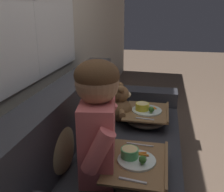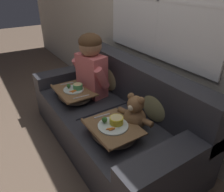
{
  "view_description": "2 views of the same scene",
  "coord_description": "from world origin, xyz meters",
  "px_view_note": "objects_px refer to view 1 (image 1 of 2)",
  "views": [
    {
      "loc": [
        -1.66,
        -0.31,
        1.36
      ],
      "look_at": [
        0.14,
        0.06,
        0.73
      ],
      "focal_mm": 42.0,
      "sensor_mm": 36.0,
      "label": 1
    },
    {
      "loc": [
        1.57,
        -0.97,
        1.59
      ],
      "look_at": [
        0.1,
        -0.02,
        0.63
      ],
      "focal_mm": 35.0,
      "sensor_mm": 36.0,
      "label": 2
    }
  ],
  "objects_px": {
    "child_figure": "(98,115)",
    "teddy_bear": "(121,105)",
    "throw_pillow_behind_child": "(59,142)",
    "lap_tray_child": "(136,168)",
    "throw_pillow_behind_teddy": "(93,99)",
    "lap_tray_teddy": "(146,116)",
    "couch": "(107,155)"
  },
  "relations": [
    {
      "from": "couch",
      "to": "teddy_bear",
      "type": "relative_size",
      "value": 5.59
    },
    {
      "from": "throw_pillow_behind_teddy",
      "to": "lap_tray_teddy",
      "type": "distance_m",
      "value": 0.48
    },
    {
      "from": "throw_pillow_behind_teddy",
      "to": "lap_tray_teddy",
      "type": "height_order",
      "value": "throw_pillow_behind_teddy"
    },
    {
      "from": "throw_pillow_behind_teddy",
      "to": "child_figure",
      "type": "xyz_separation_m",
      "value": [
        -0.76,
        -0.24,
        0.19
      ]
    },
    {
      "from": "child_figure",
      "to": "teddy_bear",
      "type": "distance_m",
      "value": 0.8
    },
    {
      "from": "child_figure",
      "to": "teddy_bear",
      "type": "xyz_separation_m",
      "value": [
        0.77,
        -0.0,
        -0.23
      ]
    },
    {
      "from": "throw_pillow_behind_child",
      "to": "lap_tray_child",
      "type": "bearing_deg",
      "value": -89.95
    },
    {
      "from": "teddy_bear",
      "to": "couch",
      "type": "bearing_deg",
      "value": 174.63
    },
    {
      "from": "throw_pillow_behind_teddy",
      "to": "child_figure",
      "type": "distance_m",
      "value": 0.82
    },
    {
      "from": "throw_pillow_behind_child",
      "to": "couch",
      "type": "bearing_deg",
      "value": -28.67
    },
    {
      "from": "throw_pillow_behind_teddy",
      "to": "lap_tray_child",
      "type": "height_order",
      "value": "throw_pillow_behind_teddy"
    },
    {
      "from": "lap_tray_child",
      "to": "teddy_bear",
      "type": "bearing_deg",
      "value": 15.91
    },
    {
      "from": "couch",
      "to": "child_figure",
      "type": "xyz_separation_m",
      "value": [
        -0.38,
        -0.03,
        0.49
      ]
    },
    {
      "from": "couch",
      "to": "throw_pillow_behind_child",
      "type": "relative_size",
      "value": 5.02
    },
    {
      "from": "child_figure",
      "to": "couch",
      "type": "bearing_deg",
      "value": 4.92
    },
    {
      "from": "throw_pillow_behind_teddy",
      "to": "lap_tray_child",
      "type": "xyz_separation_m",
      "value": [
        -0.76,
        -0.46,
        -0.12
      ]
    },
    {
      "from": "couch",
      "to": "child_figure",
      "type": "bearing_deg",
      "value": -175.08
    },
    {
      "from": "couch",
      "to": "teddy_bear",
      "type": "distance_m",
      "value": 0.46
    },
    {
      "from": "throw_pillow_behind_child",
      "to": "child_figure",
      "type": "bearing_deg",
      "value": -89.95
    },
    {
      "from": "throw_pillow_behind_child",
      "to": "lap_tray_teddy",
      "type": "xyz_separation_m",
      "value": [
        0.76,
        -0.46,
        -0.12
      ]
    },
    {
      "from": "throw_pillow_behind_child",
      "to": "teddy_bear",
      "type": "distance_m",
      "value": 0.81
    },
    {
      "from": "couch",
      "to": "throw_pillow_behind_child",
      "type": "height_order",
      "value": "couch"
    },
    {
      "from": "throw_pillow_behind_teddy",
      "to": "teddy_bear",
      "type": "height_order",
      "value": "throw_pillow_behind_teddy"
    },
    {
      "from": "throw_pillow_behind_teddy",
      "to": "lap_tray_teddy",
      "type": "bearing_deg",
      "value": -90.1
    },
    {
      "from": "throw_pillow_behind_teddy",
      "to": "teddy_bear",
      "type": "distance_m",
      "value": 0.25
    },
    {
      "from": "throw_pillow_behind_child",
      "to": "child_figure",
      "type": "relative_size",
      "value": 0.58
    },
    {
      "from": "couch",
      "to": "lap_tray_child",
      "type": "distance_m",
      "value": 0.49
    },
    {
      "from": "couch",
      "to": "throw_pillow_behind_child",
      "type": "distance_m",
      "value": 0.53
    },
    {
      "from": "couch",
      "to": "lap_tray_child",
      "type": "bearing_deg",
      "value": -146.35
    },
    {
      "from": "throw_pillow_behind_teddy",
      "to": "lap_tray_child",
      "type": "relative_size",
      "value": 0.77
    },
    {
      "from": "throw_pillow_behind_child",
      "to": "throw_pillow_behind_teddy",
      "type": "bearing_deg",
      "value": 0.0
    },
    {
      "from": "child_figure",
      "to": "throw_pillow_behind_child",
      "type": "bearing_deg",
      "value": 90.05
    }
  ]
}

